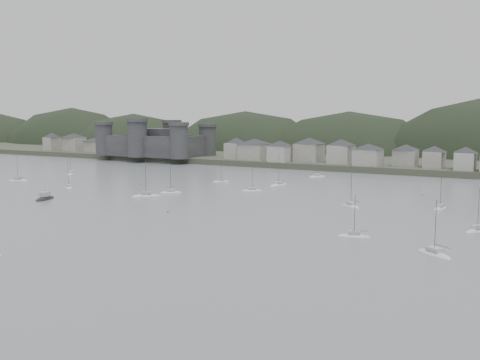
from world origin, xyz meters
The scene contains 8 objects.
ground centered at (0.00, 0.00, 0.00)m, with size 900.00×900.00×0.00m, color slate.
far_shore_land centered at (0.00, 295.00, 1.50)m, with size 900.00×250.00×3.00m, color #383D2D.
forested_ridge centered at (4.83, 269.40, -11.28)m, with size 851.55×103.94×102.57m.
castle centered at (-120.00, 179.80, 10.96)m, with size 66.00×43.00×20.00m.
waterfront_town centered at (50.59, 183.34, 8.66)m, with size 451.48×28.46×12.92m.
moored_fleet centered at (-13.71, 63.47, 0.18)m, with size 185.14×172.30×13.22m.
motor_launch_far centered at (-52.31, 42.72, 0.28)m, with size 6.18×9.74×4.17m.
mooring_buoys centered at (-12.26, 73.66, 0.15)m, with size 100.39×142.55×0.70m.
Camera 1 is at (84.67, -69.57, 25.80)m, focal length 39.98 mm.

